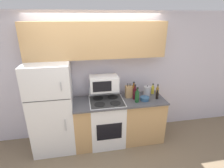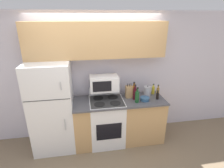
{
  "view_description": "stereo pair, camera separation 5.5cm",
  "coord_description": "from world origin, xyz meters",
  "views": [
    {
      "loc": [
        -0.32,
        -2.67,
        2.43
      ],
      "look_at": [
        0.23,
        0.27,
        1.28
      ],
      "focal_mm": 28.0,
      "sensor_mm": 36.0,
      "label": 1
    },
    {
      "loc": [
        -0.26,
        -2.68,
        2.43
      ],
      "look_at": [
        0.23,
        0.27,
        1.28
      ],
      "focal_mm": 28.0,
      "sensor_mm": 36.0,
      "label": 2
    }
  ],
  "objects": [
    {
      "name": "lower_cabinets",
      "position": [
        0.38,
        0.3,
        0.46
      ],
      "size": [
        1.77,
        0.65,
        0.93
      ],
      "color": "tan",
      "rests_on": "ground_plane"
    },
    {
      "name": "bottle_soy_sauce",
      "position": [
        1.12,
        0.22,
        1.0
      ],
      "size": [
        0.05,
        0.05,
        0.18
      ],
      "color": "black",
      "rests_on": "lower_cabinets"
    },
    {
      "name": "microwave",
      "position": [
        0.1,
        0.42,
        1.24
      ],
      "size": [
        0.54,
        0.33,
        0.28
      ],
      "color": "white",
      "rests_on": "stove"
    },
    {
      "name": "knife_block",
      "position": [
        0.59,
        0.39,
        1.05
      ],
      "size": [
        0.13,
        0.11,
        0.3
      ],
      "color": "tan",
      "rests_on": "lower_cabinets"
    },
    {
      "name": "refrigerator",
      "position": [
        -0.88,
        0.34,
        0.86
      ],
      "size": [
        0.76,
        0.71,
        1.72
      ],
      "color": "white",
      "rests_on": "ground_plane"
    },
    {
      "name": "upper_cabinets",
      "position": [
        0.0,
        0.54,
        2.04
      ],
      "size": [
        2.53,
        0.32,
        0.65
      ],
      "color": "tan",
      "rests_on": "refrigerator"
    },
    {
      "name": "bowl",
      "position": [
        0.85,
        0.2,
        0.96
      ],
      "size": [
        0.18,
        0.18,
        0.07
      ],
      "color": "#335B84",
      "rests_on": "lower_cabinets"
    },
    {
      "name": "bottle_wine_green",
      "position": [
        0.68,
        0.15,
        1.05
      ],
      "size": [
        0.08,
        0.08,
        0.3
      ],
      "color": "#194C23",
      "rests_on": "lower_cabinets"
    },
    {
      "name": "wall_back",
      "position": [
        0.0,
        0.72,
        1.27
      ],
      "size": [
        8.0,
        0.05,
        2.55
      ],
      "color": "silver",
      "rests_on": "ground_plane"
    },
    {
      "name": "kettle",
      "position": [
        0.99,
        0.42,
        1.02
      ],
      "size": [
        0.15,
        0.15,
        0.21
      ],
      "color": "#B7B7BC",
      "rests_on": "lower_cabinets"
    },
    {
      "name": "ground_plane",
      "position": [
        0.0,
        0.0,
        0.0
      ],
      "size": [
        12.0,
        12.0,
        0.0
      ],
      "primitive_type": "plane",
      "color": "#7F6B51"
    },
    {
      "name": "bottle_wine_red",
      "position": [
        0.68,
        0.29,
        1.05
      ],
      "size": [
        0.08,
        0.08,
        0.3
      ],
      "color": "#470F19",
      "rests_on": "lower_cabinets"
    },
    {
      "name": "bottle_cooking_spray",
      "position": [
        1.13,
        0.47,
        1.01
      ],
      "size": [
        0.06,
        0.06,
        0.22
      ],
      "color": "gold",
      "rests_on": "lower_cabinets"
    },
    {
      "name": "stove",
      "position": [
        0.13,
        0.29,
        0.48
      ],
      "size": [
        0.65,
        0.63,
        1.1
      ],
      "color": "white",
      "rests_on": "ground_plane"
    },
    {
      "name": "bottle_vinegar",
      "position": [
        1.18,
        0.36,
        1.02
      ],
      "size": [
        0.06,
        0.06,
        0.24
      ],
      "color": "olive",
      "rests_on": "lower_cabinets"
    },
    {
      "name": "bottle_whiskey",
      "position": [
        0.72,
        0.48,
        1.04
      ],
      "size": [
        0.08,
        0.08,
        0.28
      ],
      "color": "brown",
      "rests_on": "lower_cabinets"
    }
  ]
}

